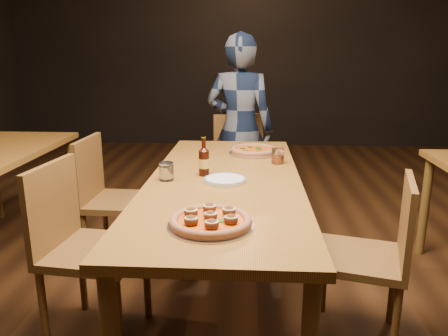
# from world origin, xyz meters

# --- Properties ---
(ground) EXTENTS (9.00, 9.00, 0.00)m
(ground) POSITION_xyz_m (0.00, 0.00, 0.00)
(ground) COLOR black
(table_main) EXTENTS (0.80, 2.00, 0.75)m
(table_main) POSITION_xyz_m (0.00, 0.00, 0.68)
(table_main) COLOR brown
(table_main) RESTS_ON ground
(chair_main_nw) EXTENTS (0.48, 0.48, 0.93)m
(chair_main_nw) POSITION_xyz_m (-0.62, -0.31, 0.47)
(chair_main_nw) COLOR #562A16
(chair_main_nw) RESTS_ON ground
(chair_main_sw) EXTENTS (0.44, 0.44, 0.91)m
(chair_main_sw) POSITION_xyz_m (-0.71, 0.45, 0.45)
(chair_main_sw) COLOR #562A16
(chair_main_sw) RESTS_ON ground
(chair_main_e) EXTENTS (0.51, 0.51, 0.88)m
(chair_main_e) POSITION_xyz_m (0.67, -0.25, 0.44)
(chair_main_e) COLOR #562A16
(chair_main_e) RESTS_ON ground
(chair_end) EXTENTS (0.53, 0.53, 0.93)m
(chair_end) POSITION_xyz_m (0.08, 1.29, 0.46)
(chair_end) COLOR #562A16
(chair_end) RESTS_ON ground
(pizza_meatball) EXTENTS (0.33, 0.33, 0.06)m
(pizza_meatball) POSITION_xyz_m (-0.01, -0.66, 0.77)
(pizza_meatball) COLOR #B7B7BF
(pizza_meatball) RESTS_ON table_main
(pizza_margherita) EXTENTS (0.32, 0.32, 0.04)m
(pizza_margherita) POSITION_xyz_m (0.16, 0.60, 0.77)
(pizza_margherita) COLOR #B7B7BF
(pizza_margherita) RESTS_ON table_main
(plate_stack) EXTENTS (0.22, 0.22, 0.02)m
(plate_stack) POSITION_xyz_m (0.01, -0.07, 0.76)
(plate_stack) COLOR white
(plate_stack) RESTS_ON table_main
(beer_bottle) EXTENTS (0.06, 0.06, 0.20)m
(beer_bottle) POSITION_xyz_m (-0.11, 0.05, 0.82)
(beer_bottle) COLOR black
(beer_bottle) RESTS_ON table_main
(water_glass) EXTENTS (0.08, 0.08, 0.09)m
(water_glass) POSITION_xyz_m (-0.30, -0.05, 0.80)
(water_glass) COLOR white
(water_glass) RESTS_ON table_main
(amber_glass) EXTENTS (0.08, 0.08, 0.09)m
(amber_glass) POSITION_xyz_m (0.30, 0.34, 0.80)
(amber_glass) COLOR #AA4913
(amber_glass) RESTS_ON table_main
(diner) EXTENTS (0.64, 0.49, 1.55)m
(diner) POSITION_xyz_m (0.05, 1.36, 0.78)
(diner) COLOR black
(diner) RESTS_ON ground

